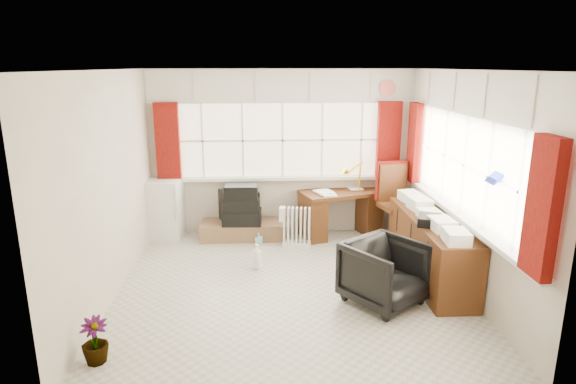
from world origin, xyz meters
name	(u,v)px	position (x,y,z in m)	size (l,w,h in m)	color
ground	(290,287)	(0.00, 0.00, 0.00)	(4.00, 4.00, 0.00)	beige
room_walls	(290,163)	(0.00, 0.00, 1.50)	(4.00, 4.00, 4.00)	beige
window_back	(283,173)	(0.00, 1.94, 0.95)	(3.70, 0.12, 3.60)	#FFEFC9
window_right	(457,208)	(1.94, 0.00, 0.95)	(0.12, 3.70, 3.60)	#FFEFC9
curtains	(357,152)	(0.92, 0.93, 1.46)	(3.83, 3.83, 1.15)	maroon
overhead_cabinets	(362,89)	(0.98, 0.98, 2.25)	(3.98, 3.98, 0.48)	silver
desk	(340,211)	(0.88, 1.78, 0.38)	(1.33, 0.92, 0.73)	#502A12
desk_lamp	(360,170)	(1.17, 1.84, 1.00)	(0.16, 0.13, 0.44)	#EABB09
task_chair	(394,200)	(1.61, 1.45, 0.63)	(0.61, 0.63, 1.20)	black
office_chair	(385,273)	(1.01, -0.45, 0.35)	(0.75, 0.78, 0.71)	black
radiator	(297,231)	(0.17, 1.28, 0.24)	(0.42, 0.22, 0.59)	white
credenza	(430,246)	(1.73, 0.20, 0.40)	(0.50, 2.00, 0.85)	#502A12
file_tray	(430,220)	(1.62, -0.01, 0.80)	(0.25, 0.32, 0.11)	black
tv_bench	(247,230)	(-0.55, 1.72, 0.12)	(1.40, 0.50, 0.25)	#866143
crt_tv	(239,206)	(-0.67, 1.79, 0.49)	(0.64, 0.61, 0.47)	black
hifi_stack	(242,206)	(-0.62, 1.64, 0.53)	(0.58, 0.38, 0.60)	black
mini_fridge	(164,209)	(-1.80, 1.80, 0.45)	(0.57, 0.58, 0.90)	white
spray_bottle_a	(257,256)	(-0.40, 0.56, 0.17)	(0.13, 0.13, 0.33)	white
spray_bottle_b	(259,239)	(-0.38, 1.41, 0.09)	(0.08, 0.08, 0.18)	#9AE5DD
flower_vase	(95,341)	(-1.80, -1.40, 0.21)	(0.24, 0.24, 0.42)	black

